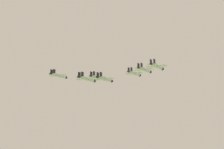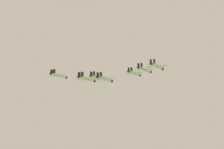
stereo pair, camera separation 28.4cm
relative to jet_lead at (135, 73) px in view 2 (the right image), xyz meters
The scene contains 7 objects.
jet_lead is the anchor object (origin of this frame).
jet_left_wingman 22.59m from the jet_lead, 135.35° to the right, with size 10.22×16.61×3.49m.
jet_right_wingman 22.36m from the jet_lead, 54.62° to the right, with size 10.27×16.63×3.50m.
jet_left_outer 44.71m from the jet_lead, 135.35° to the right, with size 9.86×16.02×3.37m.
jet_right_outer 44.77m from the jet_lead, 54.62° to the right, with size 9.93×16.21×3.41m.
jet_slot_rear 34.94m from the jet_lead, 94.99° to the right, with size 10.24×16.65×3.50m.
jet_trailing 52.04m from the jet_lead, 94.99° to the right, with size 9.79×15.89×3.34m.
Camera 2 is at (73.04, -252.73, 104.14)m, focal length 71.64 mm.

